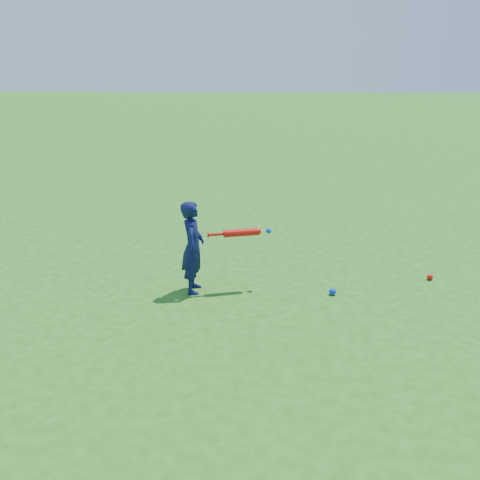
{
  "coord_description": "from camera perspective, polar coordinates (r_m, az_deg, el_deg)",
  "views": [
    {
      "loc": [
        1.32,
        -5.67,
        2.3
      ],
      "look_at": [
        1.01,
        -0.36,
        0.53
      ],
      "focal_mm": 40.0,
      "sensor_mm": 36.0,
      "label": 1
    }
  ],
  "objects": [
    {
      "name": "child",
      "position": [
        5.54,
        -5.05,
        -0.77
      ],
      "size": [
        0.25,
        0.36,
        0.98
      ],
      "primitive_type": "imported",
      "rotation": [
        0.0,
        0.0,
        1.61
      ],
      "color": "#0D1240",
      "rests_on": "ground"
    },
    {
      "name": "bat_swing",
      "position": [
        5.55,
        0.39,
        0.8
      ],
      "size": [
        0.66,
        0.23,
        0.08
      ],
      "rotation": [
        0.0,
        0.0,
        0.28
      ],
      "color": "red",
      "rests_on": "ground"
    },
    {
      "name": "ground_ball_red",
      "position": [
        6.32,
        19.6,
        -3.75
      ],
      "size": [
        0.07,
        0.07,
        0.07
      ],
      "primitive_type": "sphere",
      "color": "red",
      "rests_on": "ground"
    },
    {
      "name": "ground_ball_blue",
      "position": [
        5.67,
        9.85,
        -5.44
      ],
      "size": [
        0.07,
        0.07,
        0.07
      ],
      "primitive_type": "sphere",
      "color": "#0C32DB",
      "rests_on": "ground"
    },
    {
      "name": "ground",
      "position": [
        6.26,
        -9.07,
        -3.41
      ],
      "size": [
        80.0,
        80.0,
        0.0
      ],
      "primitive_type": "plane",
      "color": "#216718",
      "rests_on": "ground"
    }
  ]
}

